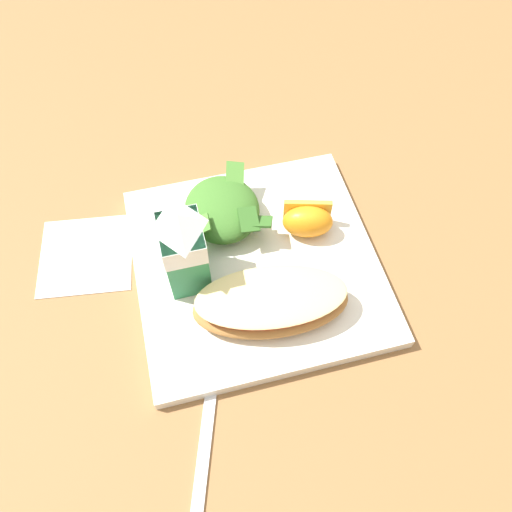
{
  "coord_description": "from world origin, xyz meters",
  "views": [
    {
      "loc": [
        -0.3,
        0.08,
        0.52
      ],
      "look_at": [
        0.0,
        0.0,
        0.03
      ],
      "focal_mm": 35.78,
      "sensor_mm": 36.0,
      "label": 1
    }
  ],
  "objects": [
    {
      "name": "milk_carton",
      "position": [
        0.0,
        0.08,
        0.08
      ],
      "size": [
        0.06,
        0.05,
        0.11
      ],
      "color": "#2D8451",
      "rests_on": "white_plate"
    },
    {
      "name": "cheesy_pizza_bread",
      "position": [
        -0.07,
        0.0,
        0.03
      ],
      "size": [
        0.1,
        0.18,
        0.04
      ],
      "color": "#A87038",
      "rests_on": "white_plate"
    },
    {
      "name": "green_salad_pile",
      "position": [
        0.07,
        0.02,
        0.04
      ],
      "size": [
        0.11,
        0.1,
        0.05
      ],
      "color": "#3D7028",
      "rests_on": "white_plate"
    },
    {
      "name": "metal_fork",
      "position": [
        -0.22,
        0.11,
        0.0
      ],
      "size": [
        0.18,
        0.08,
        0.01
      ],
      "color": "silver",
      "rests_on": "ground"
    },
    {
      "name": "white_plate",
      "position": [
        0.0,
        0.0,
        0.01
      ],
      "size": [
        0.28,
        0.28,
        0.02
      ],
      "primitive_type": "cube",
      "color": "white",
      "rests_on": "ground"
    },
    {
      "name": "ground",
      "position": [
        0.0,
        0.0,
        0.0
      ],
      "size": [
        3.0,
        3.0,
        0.0
      ],
      "primitive_type": "plane",
      "color": "olive"
    },
    {
      "name": "orange_wedge_front",
      "position": [
        0.03,
        -0.07,
        0.04
      ],
      "size": [
        0.05,
        0.07,
        0.04
      ],
      "color": "orange",
      "rests_on": "white_plate"
    },
    {
      "name": "paper_napkin",
      "position": [
        0.07,
        0.2,
        0.0
      ],
      "size": [
        0.12,
        0.12,
        0.0
      ],
      "primitive_type": "cube",
      "rotation": [
        0.0,
        0.0,
        -0.13
      ],
      "color": "white",
      "rests_on": "ground"
    }
  ]
}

